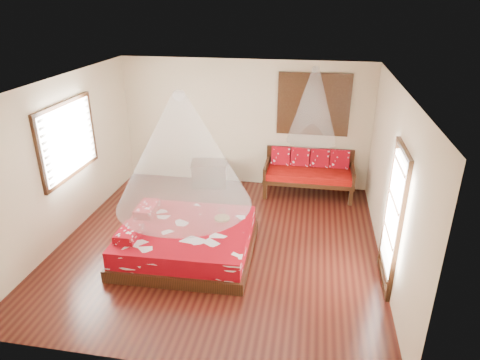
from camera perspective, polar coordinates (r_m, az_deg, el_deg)
name	(u,v)px	position (r m, az deg, el deg)	size (l,w,h in m)	color
room	(217,170)	(7.00, -3.05, 1.33)	(5.54, 5.54, 2.84)	black
bed	(186,240)	(7.29, -7.23, -8.00)	(2.23, 2.02, 0.65)	black
daybed	(309,171)	(9.38, 9.17, 1.22)	(1.91, 0.85, 0.97)	black
storage_chest	(209,173)	(9.80, -4.11, 0.91)	(0.89, 0.72, 0.55)	black
shutter_panel	(314,105)	(9.27, 9.78, 9.88)	(1.52, 0.06, 1.32)	black
window_left	(68,140)	(8.09, -21.90, 5.00)	(0.10, 1.74, 1.34)	black
glazed_door	(393,219)	(6.55, 19.68, -4.96)	(0.08, 1.02, 2.16)	black
wine_tray	(222,216)	(7.34, -2.40, -4.82)	(0.27, 0.27, 0.22)	brown
mosquito_net_main	(182,151)	(6.59, -7.76, 3.90)	(2.15, 2.15, 1.80)	white
mosquito_net_daybed	(313,105)	(8.80, 9.77, 9.81)	(1.02, 1.02, 1.50)	white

